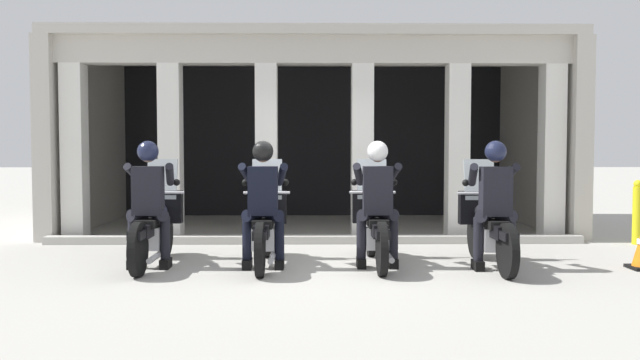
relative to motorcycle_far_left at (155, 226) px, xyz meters
The scene contains 12 objects.
ground_plane 3.77m from the motorcycle_far_left, 55.37° to the left, with size 80.00×80.00×0.00m, color #A8A59E.
station_building 5.17m from the motorcycle_far_left, 65.05° to the left, with size 8.92×4.43×3.46m.
kerb_strip 2.77m from the motorcycle_far_left, 40.87° to the left, with size 8.42×0.24×0.12m, color #B7B5AD.
motorcycle_far_left is the anchor object (origin of this frame).
police_officer_far_left 0.52m from the motorcycle_far_left, 90.26° to the right, with size 0.63×0.61×1.58m.
motorcycle_center_left 1.42m from the motorcycle_far_left, ahead, with size 0.62×2.04×1.35m.
police_officer_center_left 1.52m from the motorcycle_far_left, 12.98° to the right, with size 0.63×0.61×1.58m.
motorcycle_center_right 2.84m from the motorcycle_far_left, ahead, with size 0.62×2.04×1.35m.
police_officer_center_right 2.88m from the motorcycle_far_left, ahead, with size 0.63×0.61×1.58m.
motorcycle_far_right 4.26m from the motorcycle_far_left, ahead, with size 0.62×2.04×1.35m.
police_officer_far_right 4.30m from the motorcycle_far_left, ahead, with size 0.63×0.61×1.58m.
bollard_kerbside 7.26m from the motorcycle_far_left, 12.85° to the left, with size 0.14×0.14×1.01m.
Camera 1 is at (-0.13, -8.33, 1.49)m, focal length 36.13 mm.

